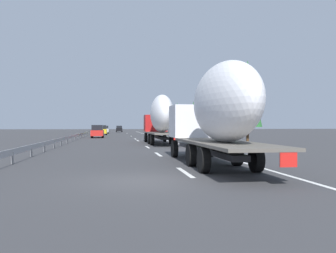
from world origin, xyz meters
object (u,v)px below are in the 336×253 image
object	(u,v)px
car_red_compact	(97,131)
car_silver_hatch	(105,130)
truck_lead	(160,118)
truck_trailing	(216,111)
car_yellow_coupe	(102,130)
road_sign	(167,124)
car_black_suv	(119,129)

from	to	relation	value
car_red_compact	car_silver_hatch	bearing A→B (deg)	-0.52
truck_lead	truck_trailing	world-z (taller)	truck_lead
car_red_compact	car_yellow_coupe	bearing A→B (deg)	-0.72
road_sign	truck_lead	bearing A→B (deg)	169.78
truck_lead	road_sign	size ratio (longest dim) A/B	4.37
car_silver_hatch	car_black_suv	xyz separation A→B (m)	(17.00, -3.55, -0.00)
car_yellow_coupe	road_sign	world-z (taller)	road_sign
car_black_suv	car_yellow_coupe	size ratio (longest dim) A/B	1.13
truck_trailing	car_silver_hatch	distance (m)	70.32
truck_lead	road_sign	xyz separation A→B (m)	(17.19, -3.10, -0.60)
truck_trailing	car_yellow_coupe	xyz separation A→B (m)	(56.31, 7.08, -1.61)
truck_lead	car_yellow_coupe	bearing A→B (deg)	11.27
truck_trailing	car_black_suv	size ratio (longest dim) A/B	2.81
car_black_suv	car_red_compact	xyz separation A→B (m)	(-46.64, 3.82, 0.06)
car_red_compact	road_sign	bearing A→B (deg)	-102.69
truck_lead	car_black_suv	world-z (taller)	truck_lead
truck_lead	car_red_compact	distance (m)	20.91
truck_lead	truck_trailing	size ratio (longest dim) A/B	0.99
car_yellow_coupe	road_sign	distance (m)	21.01
car_silver_hatch	truck_trailing	bearing A→B (deg)	-174.28
car_black_suv	road_sign	xyz separation A→B (m)	(-48.98, -6.56, 1.20)
car_red_compact	truck_lead	bearing A→B (deg)	-159.55
truck_trailing	car_silver_hatch	xyz separation A→B (m)	(69.95, 7.01, -1.65)
truck_lead	car_black_suv	distance (m)	66.28
truck_trailing	road_sign	world-z (taller)	truck_trailing
car_yellow_coupe	car_silver_hatch	bearing A→B (deg)	-0.29
car_black_suv	road_sign	size ratio (longest dim) A/B	1.56
truck_trailing	car_black_suv	xyz separation A→B (m)	(86.95, 3.46, -1.65)
car_silver_hatch	car_yellow_coupe	world-z (taller)	car_yellow_coupe
truck_lead	car_black_suv	bearing A→B (deg)	2.99
truck_lead	car_red_compact	size ratio (longest dim) A/B	2.88
truck_trailing	car_black_suv	world-z (taller)	truck_trailing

